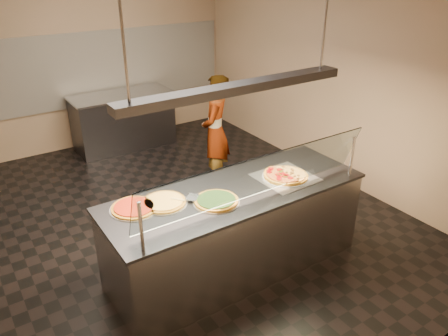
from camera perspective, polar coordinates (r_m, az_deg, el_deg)
ground at (r=5.62m, az=-6.06°, el=-6.45°), size 5.00×6.00×0.02m
wall_back at (r=7.71m, az=-17.50°, el=13.70°), size 5.00×0.02×3.00m
wall_front at (r=2.87m, az=22.15°, el=-7.48°), size 5.00×0.02×3.00m
wall_right at (r=6.46m, az=13.75°, el=11.92°), size 0.02×6.00×3.00m
tile_band at (r=7.73m, az=-17.23°, el=12.22°), size 4.90×0.02×1.20m
serving_counter at (r=4.51m, az=1.51°, el=-8.08°), size 2.65×0.94×0.93m
sneeze_guard at (r=3.89m, az=4.54°, el=-1.12°), size 2.41×0.18×0.54m
perforated_tray at (r=4.55m, az=8.00°, el=-1.14°), size 0.56×0.56×0.01m
half_pizza_pepperoni at (r=4.47m, az=6.95°, el=-1.18°), size 0.25×0.46×0.05m
half_pizza_sausage at (r=4.60m, az=9.04°, el=-0.57°), size 0.24×0.46×0.04m
pizza_spinach at (r=4.06m, az=-1.04°, el=-4.25°), size 0.44×0.44×0.03m
pizza_cheese at (r=4.08m, az=-7.91°, el=-4.36°), size 0.44×0.44×0.03m
pizza_tomato at (r=4.04m, az=-11.69°, el=-5.06°), size 0.44×0.44×0.03m
pizza_spatula at (r=4.08m, az=-5.28°, el=-3.96°), size 0.28×0.17×0.02m
prep_table at (r=7.66m, az=-12.99°, el=6.08°), size 1.66×0.74×0.93m
worker at (r=6.08m, az=-1.13°, el=4.78°), size 0.68×0.68×1.58m
heat_lamp_housing at (r=3.88m, az=1.77°, el=10.40°), size 2.30×0.18×0.08m
lamp_rod_left at (r=3.30m, az=-13.10°, el=16.70°), size 0.02×0.02×1.01m
lamp_rod_right at (r=4.42m, az=13.16°, el=18.92°), size 0.02×0.02×1.01m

